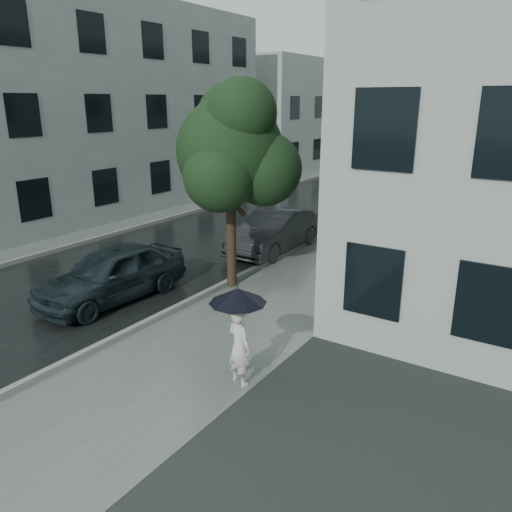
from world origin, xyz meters
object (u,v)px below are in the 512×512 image
Objects in this scene: car_far at (275,231)px; street_tree at (232,149)px; pedestrian at (239,346)px; car_near at (112,274)px; lamp_post at (348,159)px.

street_tree is at bearing -78.56° from car_far.
pedestrian reaches higher than car_near.
pedestrian is 0.36× the size of car_near.
pedestrian is at bearing -59.29° from lamp_post.
car_near is at bearing -127.25° from street_tree.
pedestrian is at bearing -53.46° from street_tree.
street_tree reaches higher than car_near.
car_far is at bearing 102.03° from street_tree.
lamp_post is at bearing 82.31° from car_far.
street_tree is 4.77m from car_far.
lamp_post is 1.15× the size of car_near.
pedestrian is 6.13m from street_tree.
lamp_post reaches higher than car_far.
car_far is (-0.60, -4.81, -2.07)m from lamp_post.
street_tree is at bearing -36.39° from pedestrian.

